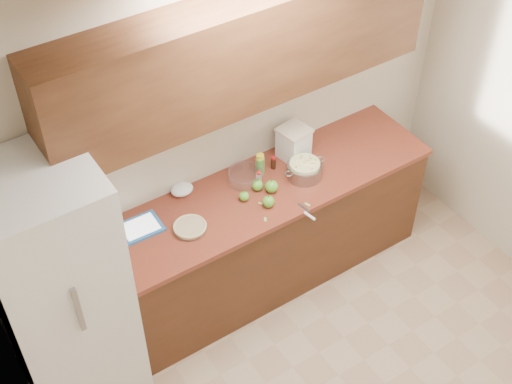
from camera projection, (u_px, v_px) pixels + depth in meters
room_shell at (412, 302)px, 3.71m from camera, size 3.60×3.60×3.60m
counter_run at (256, 238)px, 5.18m from camera, size 2.64×0.68×0.92m
upper_cabinets at (242, 52)px, 4.24m from camera, size 2.60×0.34×0.70m
fridge at (60, 289)px, 4.28m from camera, size 0.70×0.70×1.80m
pie at (190, 227)px, 4.59m from camera, size 0.23×0.23×0.04m
colander at (304, 170)px, 4.94m from camera, size 0.33×0.24×0.12m
flour_canister at (294, 143)px, 5.05m from camera, size 0.23×0.23×0.25m
tablet at (140, 228)px, 4.61m from camera, size 0.28×0.22×0.02m
paring_knife at (309, 215)px, 4.69m from camera, size 0.06×0.20×0.02m
lemon_bottle at (260, 165)px, 4.94m from camera, size 0.06×0.06×0.17m
cinnamon_shaker at (259, 177)px, 4.90m from camera, size 0.04×0.04×0.09m
vanilla_bottle at (273, 163)px, 5.01m from camera, size 0.04×0.04×0.10m
mixing_bowl at (245, 176)px, 4.91m from camera, size 0.24×0.24×0.09m
paper_towel at (182, 189)px, 4.83m from camera, size 0.20×0.18×0.07m
apple_left at (244, 196)px, 4.78m from camera, size 0.07×0.07×0.08m
apple_center at (257, 185)px, 4.85m from camera, size 0.08×0.08×0.09m
apple_front at (268, 201)px, 4.74m from camera, size 0.08×0.08×0.09m
apple_extra at (272, 186)px, 4.84m from camera, size 0.09×0.09×0.10m
peel_a at (265, 219)px, 4.67m from camera, size 0.03×0.04×0.00m
peel_b at (260, 203)px, 4.78m from camera, size 0.03×0.03×0.00m
peel_c at (307, 204)px, 4.77m from camera, size 0.03×0.05×0.00m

